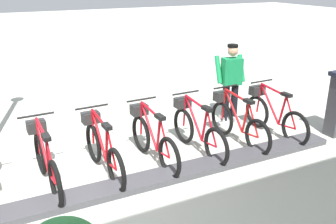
% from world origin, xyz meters
% --- Properties ---
extents(ground_plane, '(60.00, 60.00, 0.00)m').
position_xyz_m(ground_plane, '(0.00, 0.00, 0.00)').
color(ground_plane, beige).
extents(dock_rail_base, '(0.44, 9.44, 0.10)m').
position_xyz_m(dock_rail_base, '(0.00, 0.00, 0.05)').
color(dock_rail_base, '#47474C').
rests_on(dock_rail_base, ground).
extents(bike_docked_0, '(1.72, 0.54, 1.02)m').
position_xyz_m(bike_docked_0, '(0.62, -4.12, 0.43)').
color(bike_docked_0, black).
rests_on(bike_docked_0, ground).
extents(bike_docked_1, '(1.72, 0.54, 1.02)m').
position_xyz_m(bike_docked_1, '(0.62, -3.25, 0.43)').
color(bike_docked_1, black).
rests_on(bike_docked_1, ground).
extents(bike_docked_2, '(1.72, 0.54, 1.02)m').
position_xyz_m(bike_docked_2, '(0.62, -2.39, 0.43)').
color(bike_docked_2, black).
rests_on(bike_docked_2, ground).
extents(bike_docked_3, '(1.72, 0.54, 1.02)m').
position_xyz_m(bike_docked_3, '(0.62, -1.52, 0.43)').
color(bike_docked_3, black).
rests_on(bike_docked_3, ground).
extents(bike_docked_4, '(1.72, 0.54, 1.02)m').
position_xyz_m(bike_docked_4, '(0.62, -0.66, 0.43)').
color(bike_docked_4, black).
rests_on(bike_docked_4, ground).
extents(bike_docked_5, '(1.72, 0.54, 1.02)m').
position_xyz_m(bike_docked_5, '(0.62, 0.20, 0.43)').
color(bike_docked_5, black).
rests_on(bike_docked_5, ground).
extents(worker_near_rack, '(0.55, 0.68, 1.66)m').
position_xyz_m(worker_near_rack, '(1.64, -3.81, 0.91)').
color(worker_near_rack, white).
rests_on(worker_near_rack, ground).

